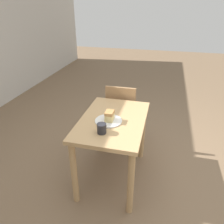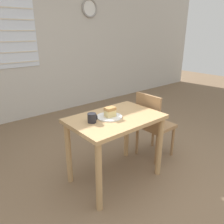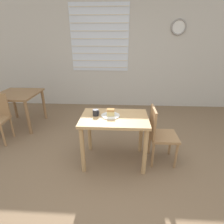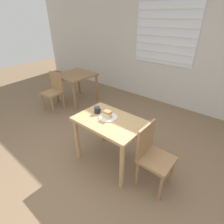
{
  "view_description": "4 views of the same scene",
  "coord_description": "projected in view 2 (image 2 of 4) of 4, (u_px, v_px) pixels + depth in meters",
  "views": [
    {
      "loc": [
        -1.83,
        0.09,
        1.8
      ],
      "look_at": [
        -0.01,
        0.55,
        0.82
      ],
      "focal_mm": 35.0,
      "sensor_mm": 36.0,
      "label": 1
    },
    {
      "loc": [
        -1.36,
        -1.02,
        1.56
      ],
      "look_at": [
        -0.0,
        0.59,
        0.78
      ],
      "focal_mm": 35.0,
      "sensor_mm": 36.0,
      "label": 2
    },
    {
      "loc": [
        0.09,
        -1.68,
        1.76
      ],
      "look_at": [
        -0.03,
        0.52,
        0.82
      ],
      "focal_mm": 28.0,
      "sensor_mm": 36.0,
      "label": 3
    },
    {
      "loc": [
        1.33,
        -0.99,
        1.99
      ],
      "look_at": [
        -0.01,
        0.61,
        0.83
      ],
      "focal_mm": 28.0,
      "sensor_mm": 36.0,
      "label": 4
    }
  ],
  "objects": [
    {
      "name": "coffee_mug",
      "position": [
        92.0,
        118.0,
        2.08
      ],
      "size": [
        0.09,
        0.08,
        0.09
      ],
      "color": "#232328",
      "rests_on": "dining_table_near"
    },
    {
      "name": "ground_plane",
      "position": [
        152.0,
        204.0,
        2.1
      ],
      "size": [
        14.0,
        14.0,
        0.0
      ],
      "primitive_type": "plane",
      "color": "#7A6047"
    },
    {
      "name": "chair_near_window",
      "position": [
        153.0,
        123.0,
        2.75
      ],
      "size": [
        0.39,
        0.39,
        0.87
      ],
      "rotation": [
        0.0,
        0.0,
        1.57
      ],
      "color": "#9E754C",
      "rests_on": "ground_plane"
    },
    {
      "name": "wall_back",
      "position": [
        22.0,
        41.0,
        3.79
      ],
      "size": [
        10.0,
        0.1,
        2.8
      ],
      "color": "beige",
      "rests_on": "ground_plane"
    },
    {
      "name": "dining_table_near",
      "position": [
        115.0,
        128.0,
        2.28
      ],
      "size": [
        0.94,
        0.63,
        0.74
      ],
      "color": "tan",
      "rests_on": "ground_plane"
    },
    {
      "name": "plate",
      "position": [
        109.0,
        117.0,
        2.22
      ],
      "size": [
        0.26,
        0.26,
        0.01
      ],
      "color": "white",
      "rests_on": "dining_table_near"
    },
    {
      "name": "cake_slice",
      "position": [
        110.0,
        112.0,
        2.19
      ],
      "size": [
        0.1,
        0.08,
        0.1
      ],
      "color": "#E0C67F",
      "rests_on": "plate"
    }
  ]
}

